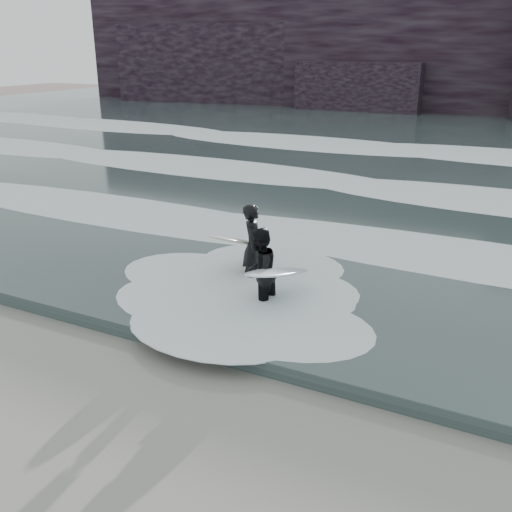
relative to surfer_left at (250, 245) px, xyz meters
The scene contains 8 objects.
ground 6.48m from the surfer_left, 92.75° to the right, with size 120.00×120.00×0.00m, color #775956.
sea 22.62m from the surfer_left, 90.78° to the left, with size 90.00×52.00×0.30m, color #32403F.
headland 39.81m from the surfer_left, 90.44° to the left, with size 70.00×9.00×10.00m, color black.
foam_near 2.68m from the surfer_left, 96.74° to the left, with size 60.00×3.20×0.20m, color white.
foam_mid 9.62m from the surfer_left, 91.83° to the left, with size 60.00×4.00×0.24m, color white.
foam_far 18.61m from the surfer_left, 90.95° to the left, with size 60.00×4.80×0.30m, color white.
surfer_left is the anchor object (origin of this frame).
surfer_right 1.51m from the surfer_left, 54.16° to the right, with size 1.28×2.18×1.85m.
Camera 1 is at (5.94, -4.45, 5.26)m, focal length 40.00 mm.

